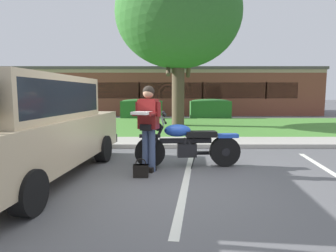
{
  "coord_description": "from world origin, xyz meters",
  "views": [
    {
      "loc": [
        0.1,
        -4.8,
        1.54
      ],
      "look_at": [
        0.12,
        1.31,
        0.85
      ],
      "focal_mm": 30.27,
      "sensor_mm": 36.0,
      "label": 1
    }
  ],
  "objects": [
    {
      "name": "hedge_left",
      "position": [
        -1.55,
        12.99,
        0.65
      ],
      "size": [
        2.58,
        0.9,
        1.24
      ],
      "color": "#286028",
      "rests_on": "ground"
    },
    {
      "name": "hedge_center_left",
      "position": [
        2.76,
        12.99,
        0.65
      ],
      "size": [
        2.52,
        0.9,
        1.24
      ],
      "color": "#286028",
      "rests_on": "ground"
    },
    {
      "name": "parked_suv_adjacent",
      "position": [
        -2.42,
        0.16,
        0.96
      ],
      "size": [
        2.36,
        4.99,
        1.86
      ],
      "color": "tan",
      "rests_on": "ground"
    },
    {
      "name": "stall_stripe_0",
      "position": [
        -2.4,
        0.2,
        0.0
      ],
      "size": [
        0.67,
        4.38,
        0.01
      ],
      "primitive_type": "cube",
      "rotation": [
        0.0,
        0.0,
        -0.13
      ],
      "color": "silver",
      "rests_on": "ground"
    },
    {
      "name": "ground_plane",
      "position": [
        0.0,
        0.0,
        0.0
      ],
      "size": [
        140.0,
        140.0,
        0.0
      ],
      "primitive_type": "plane",
      "color": "#565659"
    },
    {
      "name": "rider_person",
      "position": [
        -0.29,
        0.73,
        1.01
      ],
      "size": [
        0.55,
        0.65,
        1.7
      ],
      "color": "black",
      "rests_on": "ground"
    },
    {
      "name": "curb_strip",
      "position": [
        0.0,
        3.2,
        0.06
      ],
      "size": [
        60.0,
        0.2,
        0.12
      ],
      "primitive_type": "cube",
      "color": "#ADA89E",
      "rests_on": "ground"
    },
    {
      "name": "brick_building",
      "position": [
        -1.89,
        19.12,
        1.73
      ],
      "size": [
        26.21,
        8.32,
        3.45
      ],
      "color": "brown",
      "rests_on": "ground"
    },
    {
      "name": "motorcycle",
      "position": [
        0.6,
        1.12,
        0.49
      ],
      "size": [
        2.24,
        0.82,
        1.26
      ],
      "color": "black",
      "rests_on": "ground"
    },
    {
      "name": "shade_tree",
      "position": [
        0.58,
        8.6,
        5.13
      ],
      "size": [
        5.75,
        5.75,
        7.6
      ],
      "color": "#4C3D2D",
      "rests_on": "ground"
    },
    {
      "name": "concrete_walk",
      "position": [
        0.0,
        4.05,
        0.04
      ],
      "size": [
        60.0,
        1.5,
        0.08
      ],
      "primitive_type": "cube",
      "color": "#ADA89E",
      "rests_on": "ground"
    },
    {
      "name": "grass_lawn",
      "position": [
        0.0,
        8.74,
        0.03
      ],
      "size": [
        60.0,
        7.87,
        0.06
      ],
      "primitive_type": "cube",
      "color": "#478433",
      "rests_on": "ground"
    },
    {
      "name": "handbag",
      "position": [
        -0.4,
        0.33,
        0.14
      ],
      "size": [
        0.28,
        0.13,
        0.36
      ],
      "color": "black",
      "rests_on": "ground"
    },
    {
      "name": "stall_stripe_1",
      "position": [
        0.44,
        0.2,
        0.0
      ],
      "size": [
        0.67,
        4.38,
        0.01
      ],
      "primitive_type": "cube",
      "rotation": [
        0.0,
        0.0,
        -0.13
      ],
      "color": "silver",
      "rests_on": "ground"
    }
  ]
}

